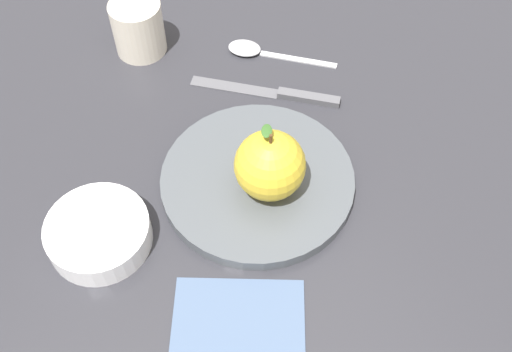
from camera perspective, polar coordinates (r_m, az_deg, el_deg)
ground_plane at (r=0.77m, az=-0.74°, el=0.63°), size 2.40×2.40×0.00m
dinner_plate at (r=0.74m, az=0.00°, el=-0.45°), size 0.24×0.24×0.02m
apple at (r=0.70m, az=1.31°, el=1.01°), size 0.08×0.08×0.10m
side_bowl at (r=0.71m, az=-14.61°, el=-5.08°), size 0.12×0.12×0.03m
cup at (r=0.90m, az=-11.05°, el=13.70°), size 0.07×0.07×0.08m
knife at (r=0.84m, az=2.13°, el=7.77°), size 0.14×0.17×0.01m
spoon at (r=0.90m, az=-0.04°, el=11.72°), size 0.12×0.14×0.01m
linen_napkin at (r=0.66m, az=-1.67°, el=-13.62°), size 0.16×0.17×0.00m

